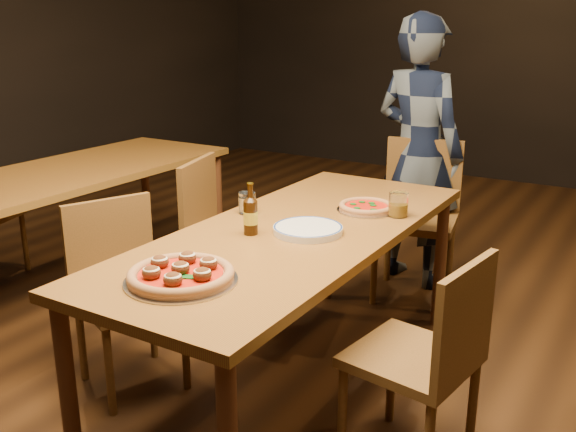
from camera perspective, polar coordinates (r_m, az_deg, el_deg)
The scene contains 14 objects.
ground at distance 3.00m, azimuth 0.51°, elevation -14.92°, with size 9.00×9.00×0.00m, color black.
table_main at distance 2.70m, azimuth 0.55°, elevation -2.61°, with size 0.80×2.00×0.75m.
table_left at distance 4.00m, azimuth -18.52°, elevation 3.01°, with size 0.80×2.00×0.75m.
chair_main_nw at distance 2.91m, azimuth -13.96°, elevation -6.88°, with size 0.40×0.40×0.87m, color brown, non-canonical shape.
chair_main_sw at distance 3.43m, azimuth -4.76°, elevation -2.13°, with size 0.43×0.43×0.93m, color brown, non-canonical shape.
chair_main_e at distance 2.39m, azimuth 10.91°, elevation -12.11°, with size 0.40×0.40×0.87m, color brown, non-canonical shape.
chair_end at distance 3.79m, azimuth 11.29°, elevation -0.30°, with size 0.45×0.45×0.96m, color brown, non-canonical shape.
pizza_meatball at distance 2.17m, azimuth -9.51°, elevation -5.13°, with size 0.38×0.38×0.07m.
pizza_margherita at distance 2.96m, azimuth 6.97°, elevation 0.80°, with size 0.27×0.27×0.04m.
plate_stack at distance 2.63m, azimuth 1.78°, elevation -1.22°, with size 0.29×0.29×0.03m, color white.
beer_bottle at distance 2.60m, azimuth -3.35°, elevation -0.03°, with size 0.06×0.06×0.21m.
water_glass at distance 2.89m, azimuth -3.65°, elevation 1.17°, with size 0.08×0.08×0.10m, color white.
amber_glass at distance 2.88m, azimuth 9.78°, elevation 1.00°, with size 0.09×0.09×0.11m, color #B07813.
diner at distance 3.97m, azimuth 11.49°, elevation 5.53°, with size 0.60×0.39×1.64m, color black.
Camera 1 is at (1.30, -2.19, 1.58)m, focal length 40.00 mm.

